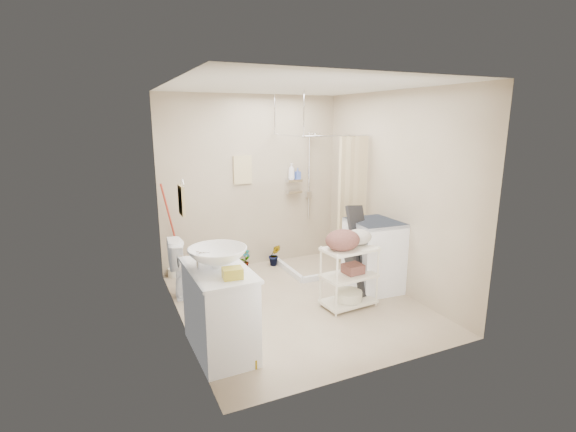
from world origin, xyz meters
name	(u,v)px	position (x,y,z in m)	size (l,w,h in m)	color
floor	(297,303)	(0.00, 0.00, 0.00)	(3.20, 3.20, 0.00)	#BBA98C
ceiling	(298,86)	(0.00, 0.00, 2.60)	(2.80, 3.20, 0.04)	silver
wall_back	(252,182)	(0.00, 1.60, 1.30)	(2.80, 0.04, 2.60)	#BBAB91
wall_front	(380,234)	(0.00, -1.60, 1.30)	(2.80, 0.04, 2.60)	#BBAB91
wall_left	(177,211)	(-1.40, 0.00, 1.30)	(0.04, 3.20, 2.60)	#BBAB91
wall_right	(393,192)	(1.40, 0.00, 1.30)	(0.04, 3.20, 2.60)	#BBAB91
vanity	(220,310)	(-1.16, -0.67, 0.43)	(0.55, 0.98, 0.86)	white
sink	(218,257)	(-1.15, -0.65, 0.96)	(0.57, 0.57, 0.20)	white
counter_basket	(233,273)	(-1.11, -0.98, 0.91)	(0.18, 0.14, 0.10)	gold
floor_basket	(249,360)	(-1.00, -1.05, 0.06)	(0.24, 0.18, 0.13)	gold
toilet	(199,267)	(-1.04, 0.74, 0.39)	(0.43, 0.76, 0.77)	silver
mop	(170,231)	(-1.27, 1.53, 0.69)	(0.13, 0.13, 1.38)	#A83021
potted_plant_a	(245,258)	(-0.19, 1.45, 0.16)	(0.17, 0.11, 0.32)	#983821
potted_plant_b	(275,255)	(0.27, 1.37, 0.17)	(0.19, 0.15, 0.34)	brown
hanging_towel	(243,170)	(-0.15, 1.58, 1.50)	(0.28, 0.03, 0.42)	beige
towel_ring	(181,198)	(-1.38, -0.20, 1.47)	(0.04, 0.22, 0.34)	#D8C184
tp_holder	(183,262)	(-1.36, 0.05, 0.72)	(0.08, 0.12, 0.14)	white
shower	(318,200)	(0.85, 1.05, 1.05)	(1.10, 1.10, 2.10)	silver
shampoo_bottle_a	(291,171)	(0.62, 1.51, 1.45)	(0.10, 0.10, 0.25)	white
shampoo_bottle_b	(298,173)	(0.74, 1.53, 1.40)	(0.08, 0.08, 0.17)	#425BB3
washing_machine	(375,255)	(1.14, -0.02, 0.47)	(0.64, 0.67, 0.94)	white
laundry_rack	(349,271)	(0.54, -0.34, 0.45)	(0.65, 0.38, 0.89)	white
ironing_board	(361,250)	(0.85, -0.10, 0.60)	(0.34, 0.10, 1.21)	black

